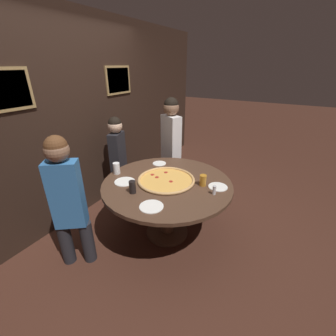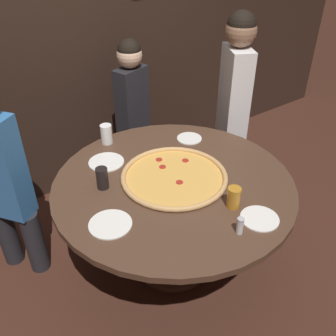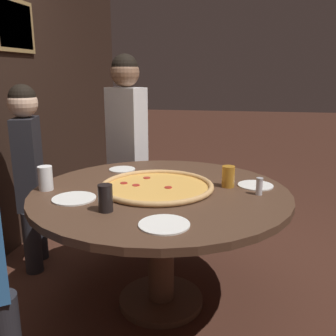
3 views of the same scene
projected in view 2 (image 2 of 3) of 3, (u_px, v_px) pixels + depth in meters
ground_plane at (173, 263)px, 2.72m from camera, size 24.00×24.00×0.00m
back_wall at (71, 38)px, 2.87m from camera, size 6.40×0.08×2.60m
dining_table at (173, 199)px, 2.38m from camera, size 1.48×1.48×0.74m
giant_pizza at (174, 176)px, 2.32m from camera, size 0.66×0.66×0.03m
drink_cup_near_left at (106, 134)px, 2.64m from camera, size 0.08×0.08×0.14m
drink_cup_near_right at (102, 178)px, 2.21m from camera, size 0.07×0.07×0.14m
drink_cup_far_right at (234, 197)px, 2.07m from camera, size 0.08×0.08×0.13m
white_plate_left_side at (189, 138)px, 2.72m from camera, size 0.18×0.18×0.01m
white_plate_near_front at (106, 162)px, 2.46m from camera, size 0.23×0.23×0.01m
white_plate_beside_cup at (260, 219)px, 2.01m from camera, size 0.21×0.21×0.01m
white_plate_right_side at (110, 224)px, 1.98m from camera, size 0.23×0.23×0.01m
condiment_shaker at (240, 226)px, 1.90m from camera, size 0.04×0.04×0.10m
diner_far_right at (133, 109)px, 3.11m from camera, size 0.35×0.22×1.32m
diner_centre_back at (0, 171)px, 2.26m from camera, size 0.31×0.36×1.43m
diner_far_left at (234, 98)px, 2.99m from camera, size 0.30×0.41×1.54m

